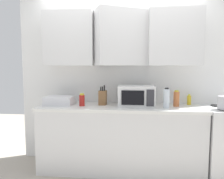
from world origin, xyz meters
name	(u,v)px	position (x,y,z in m)	size (l,w,h in m)	color
wall_back_with_cabinets	(121,57)	(0.00, -0.07, 1.57)	(3.08, 0.60, 2.60)	white
counter_run	(120,138)	(0.00, -0.30, 0.45)	(2.21, 0.63, 0.90)	silver
microwave	(136,96)	(0.22, -0.30, 1.04)	(0.48, 0.37, 0.28)	silver
dish_rack	(60,101)	(-0.85, -0.30, 0.96)	(0.38, 0.30, 0.12)	silver
knife_block	(103,98)	(-0.25, -0.23, 1.00)	(0.11, 0.13, 0.28)	brown
bottle_clear_tall	(166,98)	(0.60, -0.39, 1.03)	(0.08, 0.08, 0.26)	silver
bottle_yellow_mustard	(189,100)	(0.96, -0.10, 0.97)	(0.05, 0.05, 0.15)	gold
bottle_red_sauce	(82,100)	(-0.52, -0.35, 0.98)	(0.07, 0.07, 0.17)	red
bottle_spice_jar	(176,99)	(0.76, -0.26, 1.00)	(0.08, 0.08, 0.22)	#BC6638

